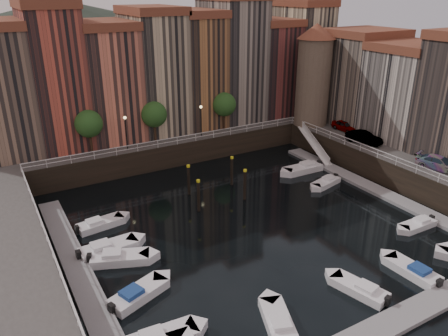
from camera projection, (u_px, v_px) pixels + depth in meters
ground at (246, 220)px, 42.73m from camera, size 200.00×200.00×0.00m
quay_far at (149, 134)px, 62.98m from camera, size 80.00×20.00×3.00m
quay_right at (448, 160)px, 53.43m from camera, size 20.00×36.00×3.00m
dock_left at (80, 274)px, 34.41m from camera, size 2.00×28.00×0.35m
dock_right at (371, 188)px, 49.31m from camera, size 2.00×28.00×0.35m
dock_near at (383, 327)px, 29.04m from camera, size 30.00×2.00×0.35m
mountains at (51, 36)px, 128.59m from camera, size 145.00×100.00×18.00m
far_terrace at (175, 69)px, 58.88m from camera, size 48.70×10.30×17.50m
right_terrace at (410, 88)px, 54.29m from camera, size 9.30×24.30×14.00m
corner_tower at (314, 74)px, 59.64m from camera, size 5.20×5.20×13.80m
promenade_trees at (159, 114)px, 54.17m from camera, size 21.20×3.20×5.20m
street_lamps at (165, 121)px, 53.79m from camera, size 10.36×0.36×4.18m
railings at (221, 168)px, 45.19m from camera, size 36.08×34.04×0.52m
gangway at (314, 144)px, 57.87m from camera, size 2.78×8.32×3.73m
mooring_pilings at (216, 183)px, 46.92m from camera, size 6.56×4.45×3.78m
boat_left_1 at (138, 294)px, 31.86m from camera, size 4.98×3.29×1.12m
boat_left_2 at (119, 258)px, 36.10m from camera, size 5.11×3.47×1.16m
boat_left_3 at (107, 249)px, 37.40m from camera, size 5.24×2.11×1.19m
boat_left_4 at (100, 224)px, 41.36m from camera, size 4.70×2.20×1.06m
boat_right_1 at (418, 224)px, 41.36m from camera, size 4.10×1.54×0.94m
boat_right_3 at (326, 182)px, 50.28m from camera, size 4.32×2.44×0.97m
boat_right_4 at (304, 168)px, 53.91m from camera, size 5.28×2.01×1.21m
boat_near_1 at (278, 323)px, 29.18m from camera, size 3.19×4.82×1.09m
boat_near_2 at (360, 289)px, 32.44m from camera, size 2.68×4.67×1.04m
boat_near_3 at (413, 271)px, 34.52m from camera, size 1.93×4.75×1.08m
car_a at (345, 127)px, 59.03m from camera, size 1.64×4.05×1.38m
car_b at (364, 138)px, 54.25m from camera, size 2.74×4.77×1.49m
car_c at (440, 164)px, 46.41m from camera, size 3.23×5.31×1.44m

